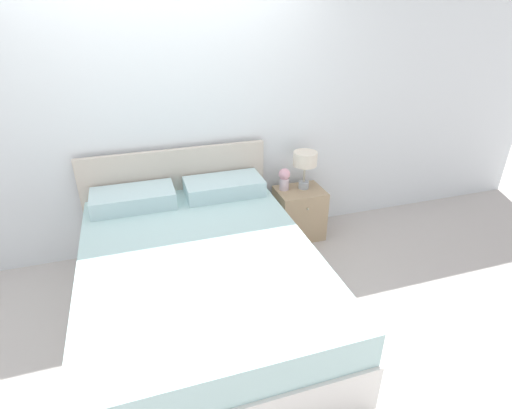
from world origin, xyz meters
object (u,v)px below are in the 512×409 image
object	(u,v)px
flower_vase	(284,178)
bed	(199,279)
nightstand	(299,213)
table_lamp	(305,161)

from	to	relation	value
flower_vase	bed	bearing A→B (deg)	-138.85
nightstand	table_lamp	size ratio (longest dim) A/B	1.36
bed	flower_vase	size ratio (longest dim) A/B	10.02
bed	flower_vase	xyz separation A→B (m)	(1.01, 0.88, 0.31)
bed	flower_vase	distance (m)	1.37
nightstand	bed	bearing A→B (deg)	-144.69
bed	table_lamp	xyz separation A→B (m)	(1.20, 0.85, 0.47)
nightstand	flower_vase	xyz separation A→B (m)	(-0.14, 0.07, 0.37)
bed	table_lamp	distance (m)	1.54
bed	nightstand	size ratio (longest dim) A/B	4.28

